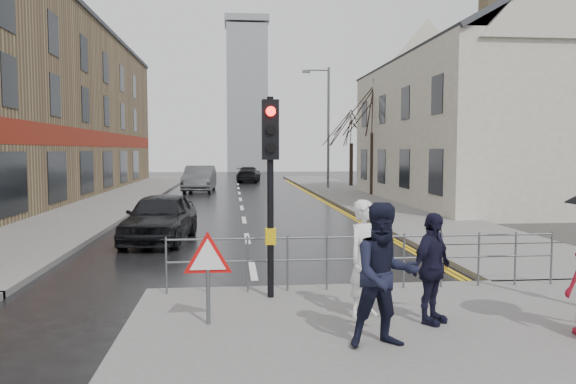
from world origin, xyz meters
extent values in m
plane|color=black|center=(0.00, 0.00, 0.00)|extent=(120.00, 120.00, 0.00)
cube|color=#605E5B|center=(3.00, -3.50, 0.07)|extent=(10.00, 9.00, 0.14)
cube|color=#605E5B|center=(-6.50, 23.00, 0.07)|extent=(4.00, 44.00, 0.14)
cube|color=#605E5B|center=(6.50, 25.00, 0.07)|extent=(4.00, 40.00, 0.14)
cube|color=#605E5B|center=(6.50, 3.00, 0.07)|extent=(4.00, 4.20, 0.14)
cube|color=#8E7852|center=(-12.00, 22.00, 5.00)|extent=(8.00, 42.00, 10.00)
cube|color=beige|center=(12.00, 18.00, 3.50)|extent=(9.00, 16.00, 7.00)
cube|color=#8E7852|center=(13.20, 22.00, 9.20)|extent=(0.70, 0.90, 1.80)
cube|color=gray|center=(1.50, 62.00, 9.00)|extent=(5.00, 5.00, 18.00)
cylinder|color=black|center=(0.20, 0.20, 1.84)|extent=(0.11, 0.11, 3.40)
cube|color=black|center=(0.20, 0.20, 2.99)|extent=(0.28, 0.22, 1.00)
cylinder|color=#FF0C07|center=(0.20, 0.06, 3.29)|extent=(0.16, 0.04, 0.16)
cylinder|color=black|center=(0.20, 0.06, 2.99)|extent=(0.16, 0.04, 0.16)
cylinder|color=black|center=(0.20, 0.06, 2.69)|extent=(0.16, 0.04, 0.16)
cube|color=gold|center=(0.20, 0.20, 1.19)|extent=(0.18, 0.14, 0.28)
cylinder|color=#595B5E|center=(-1.60, 0.60, 0.64)|extent=(0.04, 0.04, 1.00)
cylinder|color=#595B5E|center=(5.50, 0.60, 0.64)|extent=(0.04, 0.04, 1.00)
cylinder|color=#595B5E|center=(1.95, 0.60, 1.09)|extent=(7.10, 0.04, 0.04)
cylinder|color=#595B5E|center=(1.95, 0.60, 0.69)|extent=(7.10, 0.04, 0.04)
cylinder|color=#595B5E|center=(-0.80, -1.20, 0.56)|extent=(0.06, 0.06, 0.85)
cylinder|color=red|center=(-0.80, -1.20, 1.09)|extent=(0.80, 0.03, 0.80)
cylinder|color=white|center=(-0.80, -1.22, 1.09)|extent=(0.60, 0.03, 0.60)
cylinder|color=#595B5E|center=(6.00, 28.00, 4.14)|extent=(0.16, 0.16, 8.00)
cylinder|color=#595B5E|center=(5.30, 28.00, 7.94)|extent=(1.40, 0.10, 0.10)
cube|color=#595B5E|center=(4.50, 28.00, 7.84)|extent=(0.50, 0.25, 0.18)
cylinder|color=#32231C|center=(7.50, 22.00, 1.89)|extent=(0.26, 0.26, 3.50)
cylinder|color=#32231C|center=(8.00, 30.00, 1.64)|extent=(0.26, 0.26, 3.00)
imported|color=white|center=(1.55, -1.06, 1.02)|extent=(0.77, 0.70, 1.77)
imported|color=black|center=(1.48, -2.36, 1.07)|extent=(0.96, 0.78, 1.85)
imported|color=black|center=(2.42, -1.48, 0.95)|extent=(0.97, 0.92, 1.61)
imported|color=black|center=(-2.52, 7.18, 0.71)|extent=(2.11, 4.33, 1.42)
imported|color=#47494C|center=(-2.50, 26.77, 0.83)|extent=(2.00, 5.13, 1.66)
imported|color=black|center=(0.93, 37.41, 0.64)|extent=(2.26, 4.60, 1.29)
camera|label=1|loc=(-0.45, -9.23, 2.65)|focal=35.00mm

